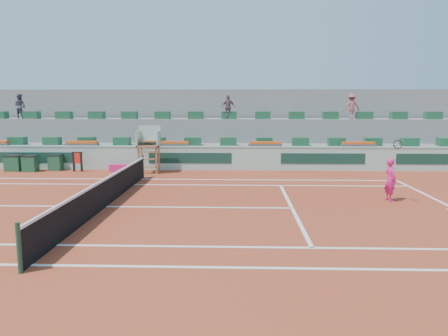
{
  "coord_description": "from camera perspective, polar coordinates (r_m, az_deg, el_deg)",
  "views": [
    {
      "loc": [
        4.57,
        -14.53,
        3.55
      ],
      "look_at": [
        4.0,
        2.5,
        1.0
      ],
      "focal_mm": 35.0,
      "sensor_mm": 36.0,
      "label": 1
    }
  ],
  "objects": [
    {
      "name": "drink_cooler_a",
      "position": [
        24.79,
        -21.13,
        0.69
      ],
      "size": [
        0.67,
        0.58,
        0.84
      ],
      "color": "#194D2F",
      "rests_on": "ground"
    },
    {
      "name": "seat_row_upper",
      "position": [
        26.64,
        -8.02,
        6.85
      ],
      "size": [
        32.9,
        0.6,
        0.44
      ],
      "color": "#1B5230",
      "rests_on": "seating_tier_upper"
    },
    {
      "name": "advertising_hoarding",
      "position": [
        23.66,
        -9.18,
        1.32
      ],
      "size": [
        36.0,
        0.34,
        1.26
      ],
      "color": "#9FC9B5",
      "rests_on": "ground"
    },
    {
      "name": "flower_planters",
      "position": [
        24.4,
        -12.51,
        3.1
      ],
      "size": [
        26.8,
        0.36,
        0.28
      ],
      "color": "#4F4F4F",
      "rests_on": "seating_tier_lower"
    },
    {
      "name": "seat_row_lower",
      "position": [
        24.85,
        -8.7,
        3.49
      ],
      "size": [
        32.9,
        0.6,
        0.44
      ],
      "color": "#1B5230",
      "rests_on": "seating_tier_lower"
    },
    {
      "name": "tennis_net",
      "position": [
        15.53,
        -15.26,
        -3.02
      ],
      "size": [
        0.1,
        11.97,
        1.1
      ],
      "color": "black",
      "rests_on": "ground"
    },
    {
      "name": "spectator_mid",
      "position": [
        26.02,
        0.55,
        7.97
      ],
      "size": [
        0.9,
        0.65,
        1.41
      ],
      "primitive_type": "imported",
      "rotation": [
        0.0,
        0.0,
        3.55
      ],
      "color": "#764E5E",
      "rests_on": "seating_tier_upper"
    },
    {
      "name": "court_lines",
      "position": [
        15.64,
        -15.18,
        -4.89
      ],
      "size": [
        23.89,
        11.09,
        0.01
      ],
      "color": "white",
      "rests_on": "ground"
    },
    {
      "name": "stadium_back_wall",
      "position": [
        28.83,
        -7.24,
        5.75
      ],
      "size": [
        36.0,
        0.4,
        4.4
      ],
      "primitive_type": "cube",
      "color": "gray",
      "rests_on": "ground"
    },
    {
      "name": "ground",
      "position": [
        15.64,
        -15.18,
        -4.91
      ],
      "size": [
        90.0,
        90.0,
        0.0
      ],
      "primitive_type": "plane",
      "color": "maroon",
      "rests_on": "ground"
    },
    {
      "name": "seating_tier_lower",
      "position": [
        25.81,
        -8.3,
        1.85
      ],
      "size": [
        36.0,
        4.0,
        1.2
      ],
      "primitive_type": "cube",
      "color": "gray",
      "rests_on": "ground"
    },
    {
      "name": "spectator_right",
      "position": [
        26.84,
        16.32,
        7.73
      ],
      "size": [
        1.01,
        0.64,
        1.49
      ],
      "primitive_type": "imported",
      "rotation": [
        0.0,
        0.0,
        3.24
      ],
      "color": "#A15057",
      "rests_on": "seating_tier_upper"
    },
    {
      "name": "tennis_player",
      "position": [
        16.97,
        20.91,
        -1.39
      ],
      "size": [
        0.46,
        0.87,
        2.28
      ],
      "color": "#E31D77",
      "rests_on": "ground"
    },
    {
      "name": "umpire_chair",
      "position": [
        22.59,
        -9.78,
        3.29
      ],
      "size": [
        1.1,
        0.9,
        2.4
      ],
      "color": "brown",
      "rests_on": "ground"
    },
    {
      "name": "seating_tier_upper",
      "position": [
        27.31,
        -7.74,
        3.7
      ],
      "size": [
        36.0,
        2.4,
        2.6
      ],
      "primitive_type": "cube",
      "color": "gray",
      "rests_on": "ground"
    },
    {
      "name": "towel_rack",
      "position": [
        23.94,
        -18.6,
        0.99
      ],
      "size": [
        0.55,
        0.09,
        1.03
      ],
      "color": "black",
      "rests_on": "ground"
    },
    {
      "name": "drink_cooler_b",
      "position": [
        24.89,
        -23.98,
        0.55
      ],
      "size": [
        0.73,
        0.63,
        0.84
      ],
      "color": "#194D2F",
      "rests_on": "ground"
    },
    {
      "name": "spectator_left",
      "position": [
        29.29,
        -25.11,
        7.31
      ],
      "size": [
        0.84,
        0.72,
        1.49
      ],
      "primitive_type": "imported",
      "rotation": [
        0.0,
        0.0,
        2.89
      ],
      "color": "#4C4B57",
      "rests_on": "seating_tier_upper"
    },
    {
      "name": "player_bag",
      "position": [
        23.43,
        -13.71,
        0.0
      ],
      "size": [
        0.83,
        0.37,
        0.37
      ],
      "primitive_type": "cube",
      "color": "#E31D77",
      "rests_on": "ground"
    },
    {
      "name": "drink_cooler_c",
      "position": [
        25.44,
        -25.72,
        0.6
      ],
      "size": [
        0.84,
        0.73,
        0.84
      ],
      "color": "#194D2F",
      "rests_on": "ground"
    }
  ]
}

